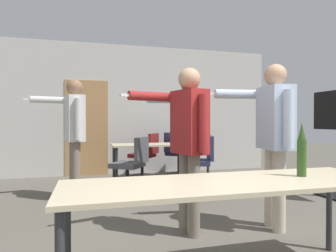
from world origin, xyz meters
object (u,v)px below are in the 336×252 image
(person_far_watching, at_px, (74,126))
(office_chair_mid_tucked, at_px, (201,164))
(office_chair_far_right, at_px, (177,155))
(drink_cup, at_px, (143,141))
(office_chair_near_pushed, at_px, (145,157))
(person_right_polo, at_px, (188,133))
(beer_bottle, at_px, (302,151))
(office_chair_side_rolled, at_px, (131,167))
(person_center_tall, at_px, (274,129))
(person_near_casual, at_px, (189,127))

(person_far_watching, bearing_deg, office_chair_mid_tucked, -96.40)
(office_chair_far_right, distance_m, drink_cup, 1.06)
(office_chair_near_pushed, xyz_separation_m, drink_cup, (-0.14, -0.52, 0.36))
(office_chair_far_right, bearing_deg, office_chair_near_pushed, -136.90)
(person_right_polo, relative_size, beer_bottle, 4.15)
(person_far_watching, bearing_deg, office_chair_side_rolled, -88.20)
(person_far_watching, distance_m, drink_cup, 1.60)
(person_center_tall, distance_m, office_chair_side_rolled, 2.50)
(person_near_casual, height_order, office_chair_far_right, person_near_casual)
(person_center_tall, xyz_separation_m, office_chair_side_rolled, (-1.24, 2.07, -0.66))
(person_near_casual, distance_m, office_chair_far_right, 2.28)
(office_chair_mid_tucked, relative_size, office_chair_side_rolled, 1.00)
(person_center_tall, relative_size, person_far_watching, 0.99)
(person_far_watching, bearing_deg, office_chair_near_pushed, -54.91)
(person_center_tall, bearing_deg, person_near_casual, 31.03)
(beer_bottle, xyz_separation_m, drink_cup, (-0.55, 3.70, -0.15))
(office_chair_mid_tucked, bearing_deg, office_chair_side_rolled, 108.92)
(person_far_watching, bearing_deg, office_chair_far_right, -66.24)
(person_far_watching, xyz_separation_m, drink_cup, (1.22, 0.99, -0.30))
(person_near_casual, xyz_separation_m, beer_bottle, (0.19, -2.11, -0.16))
(person_near_casual, relative_size, person_right_polo, 1.05)
(person_right_polo, xyz_separation_m, drink_cup, (0.03, 2.74, -0.25))
(person_near_casual, relative_size, beer_bottle, 4.36)
(person_far_watching, distance_m, office_chair_side_rolled, 1.14)
(office_chair_far_right, bearing_deg, person_right_polo, -63.68)
(person_right_polo, xyz_separation_m, beer_bottle, (0.58, -0.96, -0.11))
(office_chair_side_rolled, xyz_separation_m, drink_cup, (0.33, 0.76, 0.37))
(office_chair_side_rolled, bearing_deg, drink_cup, 10.96)
(office_chair_mid_tucked, xyz_separation_m, beer_bottle, (-0.32, -2.94, 0.51))
(office_chair_far_right, xyz_separation_m, drink_cup, (-0.85, -0.54, 0.35))
(office_chair_far_right, xyz_separation_m, beer_bottle, (-0.29, -4.24, 0.50))
(person_center_tall, xyz_separation_m, office_chair_mid_tucked, (-0.03, 2.07, -0.65))
(person_right_polo, distance_m, beer_bottle, 1.13)
(office_chair_far_right, bearing_deg, person_center_tall, -47.60)
(office_chair_side_rolled, bearing_deg, person_far_watching, 139.06)
(office_chair_side_rolled, height_order, drink_cup, office_chair_side_rolled)
(office_chair_near_pushed, bearing_deg, person_center_tall, -132.30)
(office_chair_side_rolled, bearing_deg, person_center_tall, -114.46)
(office_chair_mid_tucked, bearing_deg, person_near_casual, 167.52)
(person_right_polo, height_order, office_chair_near_pushed, person_right_polo)
(person_right_polo, height_order, person_far_watching, person_far_watching)
(person_near_casual, relative_size, office_chair_near_pushed, 1.96)
(person_far_watching, xyz_separation_m, office_chair_far_right, (2.07, 1.53, -0.65))
(person_center_tall, relative_size, office_chair_far_right, 1.91)
(drink_cup, bearing_deg, beer_bottle, -81.49)
(office_chair_far_right, bearing_deg, person_near_casual, -61.34)
(person_center_tall, bearing_deg, beer_bottle, 165.17)
(person_far_watching, relative_size, office_chair_mid_tucked, 1.96)
(person_far_watching, distance_m, office_chair_mid_tucked, 2.21)
(person_center_tall, relative_size, beer_bottle, 4.32)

